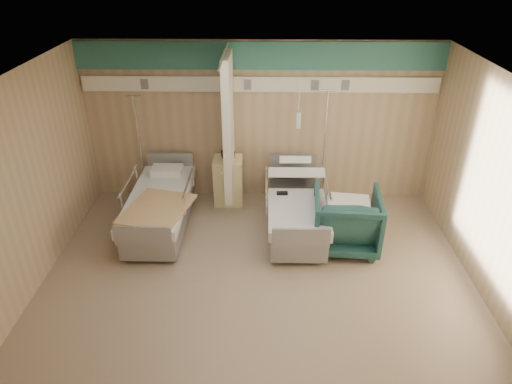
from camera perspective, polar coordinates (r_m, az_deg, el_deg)
ground at (r=6.51m, az=0.17°, el=-11.01°), size 6.00×5.00×0.00m
room_walls at (r=5.73m, az=-0.07°, el=5.10°), size 6.04×5.04×2.82m
bed_right at (r=7.39m, az=4.99°, el=-2.64°), size 1.00×2.16×0.63m
bed_left at (r=7.56m, az=-11.89°, el=-2.43°), size 1.00×2.16×0.63m
bedside_cabinet at (r=8.13m, az=-3.46°, el=1.43°), size 0.50×0.48×0.85m
visitor_armchair at (r=7.05m, az=11.18°, el=-3.47°), size 1.06×1.09×0.92m
waffle_blanket at (r=6.76m, az=11.66°, el=-0.19°), size 0.68×0.62×0.07m
iv_stand_right at (r=8.21m, az=8.13°, el=1.46°), size 0.37×0.37×2.07m
iv_stand_left at (r=8.46m, az=-13.80°, el=1.57°), size 0.35×0.35×1.95m
call_remote at (r=7.26m, az=3.29°, el=-0.15°), size 0.18×0.09×0.04m
tan_blanket at (r=6.99m, az=-12.26°, el=-2.09°), size 1.10×1.26×0.04m
toiletry_bag at (r=8.00m, az=-3.53°, el=4.80°), size 0.24×0.19×0.12m
white_cup at (r=8.03m, az=-3.90°, el=4.90°), size 0.09×0.09×0.12m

